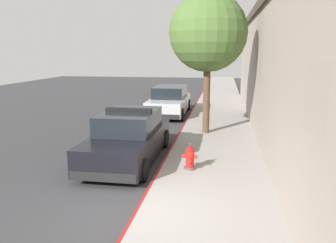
% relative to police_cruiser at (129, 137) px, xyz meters
% --- Properties ---
extents(ground_plane, '(33.95, 60.00, 0.20)m').
position_rel_police_cruiser_xyz_m(ground_plane, '(-3.27, 6.27, -0.84)').
color(ground_plane, '#353538').
extents(sidewalk_pavement, '(2.98, 60.00, 0.15)m').
position_rel_police_cruiser_xyz_m(sidewalk_pavement, '(2.73, 6.27, -0.67)').
color(sidewalk_pavement, gray).
rests_on(sidewalk_pavement, ground).
extents(curb_painted_edge, '(0.08, 60.00, 0.15)m').
position_rel_police_cruiser_xyz_m(curb_painted_edge, '(1.20, 6.27, -0.67)').
color(curb_painted_edge, maroon).
rests_on(curb_painted_edge, ground).
extents(police_cruiser, '(1.94, 4.84, 1.68)m').
position_rel_police_cruiser_xyz_m(police_cruiser, '(0.00, 0.00, 0.00)').
color(police_cruiser, black).
rests_on(police_cruiser, ground).
extents(parked_car_silver_ahead, '(1.94, 4.84, 1.56)m').
position_rel_police_cruiser_xyz_m(parked_car_silver_ahead, '(-0.00, 8.26, -0.00)').
color(parked_car_silver_ahead, '#B2B5BA').
rests_on(parked_car_silver_ahead, ground).
extents(fire_hydrant, '(0.44, 0.40, 0.76)m').
position_rel_police_cruiser_xyz_m(fire_hydrant, '(2.05, -0.98, -0.25)').
color(fire_hydrant, '#4C4C51').
rests_on(fire_hydrant, sidewalk_pavement).
extents(street_tree, '(3.08, 3.08, 5.56)m').
position_rel_police_cruiser_xyz_m(street_tree, '(2.26, 3.61, 3.40)').
color(street_tree, brown).
rests_on(street_tree, sidewalk_pavement).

